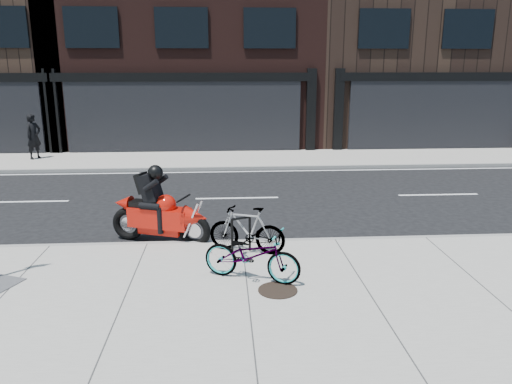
{
  "coord_description": "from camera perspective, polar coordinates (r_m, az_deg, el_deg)",
  "views": [
    {
      "loc": [
        -0.35,
        -11.99,
        3.8
      ],
      "look_at": [
        0.37,
        -0.78,
        0.9
      ],
      "focal_mm": 35.0,
      "sensor_mm": 36.0,
      "label": 1
    }
  ],
  "objects": [
    {
      "name": "ground",
      "position": [
        12.58,
        -1.93,
        -3.11
      ],
      "size": [
        120.0,
        120.0,
        0.0
      ],
      "primitive_type": "plane",
      "color": "black",
      "rests_on": "ground"
    },
    {
      "name": "sidewalk_near",
      "position": [
        7.93,
        -0.74,
        -13.62
      ],
      "size": [
        60.0,
        6.0,
        0.13
      ],
      "primitive_type": "cube",
      "color": "gray",
      "rests_on": "ground"
    },
    {
      "name": "pedestrian",
      "position": [
        21.58,
        -24.07,
        5.81
      ],
      "size": [
        0.7,
        0.77,
        1.77
      ],
      "primitive_type": "imported",
      "rotation": [
        0.0,
        0.0,
        1.02
      ],
      "color": "black",
      "rests_on": "sidewalk_far"
    },
    {
      "name": "bike_rack",
      "position": [
        9.93,
        -1.73,
        -4.55
      ],
      "size": [
        0.41,
        0.21,
        0.74
      ],
      "rotation": [
        0.0,
        0.0,
        0.41
      ],
      "color": "black",
      "rests_on": "sidewalk_near"
    },
    {
      "name": "building_mideast",
      "position": [
        28.54,
        18.59,
        18.7
      ],
      "size": [
        12.0,
        10.0,
        12.5
      ],
      "primitive_type": "cube",
      "color": "black",
      "rests_on": "ground"
    },
    {
      "name": "sidewalk_far",
      "position": [
        20.09,
        -2.64,
        3.76
      ],
      "size": [
        60.0,
        3.5,
        0.13
      ],
      "primitive_type": "cube",
      "color": "gray",
      "rests_on": "ground"
    },
    {
      "name": "bicycle_front",
      "position": [
        8.69,
        -0.47,
        -7.18
      ],
      "size": [
        1.86,
        1.24,
        0.92
      ],
      "primitive_type": "imported",
      "rotation": [
        0.0,
        0.0,
        1.17
      ],
      "color": "gray",
      "rests_on": "sidewalk_near"
    },
    {
      "name": "bicycle_rear",
      "position": [
        9.92,
        -1.05,
        -4.31
      ],
      "size": [
        1.63,
        0.96,
        0.94
      ],
      "primitive_type": "imported",
      "rotation": [
        0.0,
        0.0,
        4.36
      ],
      "color": "gray",
      "rests_on": "sidewalk_near"
    },
    {
      "name": "motorcycle",
      "position": [
        10.88,
        -10.48,
        -2.28
      ],
      "size": [
        2.24,
        1.17,
        1.74
      ],
      "rotation": [
        0.0,
        0.0,
        -0.35
      ],
      "color": "black",
      "rests_on": "ground"
    },
    {
      "name": "manhole_cover",
      "position": [
        8.47,
        2.5,
        -11.14
      ],
      "size": [
        0.8,
        0.8,
        0.02
      ],
      "primitive_type": "cylinder",
      "rotation": [
        0.0,
        0.0,
        0.24
      ],
      "color": "black",
      "rests_on": "sidewalk_near"
    }
  ]
}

